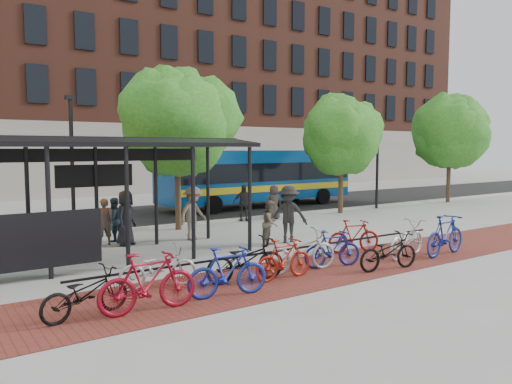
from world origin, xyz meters
TOP-DOWN VIEW (x-y plane):
  - ground at (0.00, 0.00)m, footprint 160.00×160.00m
  - asphalt_street at (0.00, 8.00)m, footprint 160.00×8.00m
  - curb at (0.00, 4.00)m, footprint 160.00×0.25m
  - brick_strip at (-2.00, -5.00)m, footprint 24.00×3.00m
  - bike_rack_rail at (-3.30, -4.10)m, footprint 12.00×0.05m
  - building_brick at (10.00, 26.00)m, footprint 55.00×14.00m
  - bus_shelter at (-8.13, -0.48)m, footprint 10.60×3.07m
  - tree_b at (-2.90, 3.35)m, footprint 5.15×4.20m
  - tree_c at (6.09, 3.35)m, footprint 4.66×3.80m
  - tree_d at (15.10, 3.35)m, footprint 5.39×4.40m
  - lamp_post_left at (-7.00, 3.60)m, footprint 0.35×0.20m
  - lamp_post_right at (9.00, 3.60)m, footprint 0.35×0.20m
  - bus at (4.17, 7.90)m, footprint 11.69×3.00m
  - bike_0 at (-9.11, -5.26)m, footprint 1.91×1.01m
  - bike_1 at (-8.00, -5.67)m, footprint 2.05×0.67m
  - bike_2 at (-7.15, -4.19)m, footprint 1.94×0.84m
  - bike_3 at (-6.16, -5.67)m, footprint 1.92×0.84m
  - bike_4 at (-5.16, -4.87)m, footprint 2.14×0.98m
  - bike_5 at (-4.26, -5.23)m, footprint 1.73×0.52m
  - bike_6 at (-3.40, -4.87)m, footprint 2.20×0.95m
  - bike_7 at (-2.37, -4.97)m, footprint 1.77×0.90m
  - bike_8 at (-1.35, -6.05)m, footprint 1.97×0.91m
  - bike_9 at (-0.47, -3.92)m, footprint 1.80×1.01m
  - bike_10 at (0.36, -5.27)m, footprint 2.20×1.20m
  - bike_11 at (1.49, -5.82)m, footprint 2.14×0.81m
  - pedestrian_0 at (-5.91, 1.28)m, footprint 1.07×1.05m
  - pedestrian_1 at (-6.51, 1.72)m, footprint 0.62×0.44m
  - pedestrian_2 at (-6.01, 2.22)m, footprint 0.90×0.80m
  - pedestrian_3 at (-3.59, 0.89)m, footprint 1.40×1.08m
  - pedestrian_4 at (0.47, 3.80)m, footprint 1.04×0.76m
  - pedestrian_6 at (1.93, 3.47)m, footprint 0.86×0.67m
  - pedestrian_8 at (-1.92, -1.50)m, footprint 0.93×0.88m
  - pedestrian_9 at (-1.15, -1.50)m, footprint 1.47×1.35m

SIDE VIEW (x-z plane):
  - ground at x=0.00m, z-range 0.00..0.00m
  - bike_rack_rail at x=-3.30m, z-range -0.47..0.47m
  - brick_strip at x=-2.00m, z-range 0.00..0.01m
  - asphalt_street at x=0.00m, z-range 0.00..0.01m
  - curb at x=0.00m, z-range 0.00..0.12m
  - bike_0 at x=-9.11m, z-range 0.00..0.95m
  - bike_2 at x=-7.15m, z-range 0.00..0.99m
  - bike_8 at x=-1.35m, z-range 0.00..1.00m
  - bike_7 at x=-2.37m, z-range 0.00..1.02m
  - bike_5 at x=-4.26m, z-range 0.00..1.04m
  - bike_9 at x=-0.47m, z-range 0.00..1.04m
  - bike_4 at x=-5.16m, z-range 0.00..1.09m
  - bike_10 at x=0.36m, z-range 0.00..1.10m
  - bike_3 at x=-6.16m, z-range 0.00..1.12m
  - bike_6 at x=-3.40m, z-range 0.00..1.12m
  - bike_1 at x=-8.00m, z-range 0.00..1.22m
  - bike_11 at x=1.49m, z-range 0.00..1.25m
  - pedestrian_8 at x=-1.92m, z-range 0.00..1.52m
  - pedestrian_2 at x=-6.01m, z-range 0.00..1.54m
  - pedestrian_6 at x=1.93m, z-range 0.00..1.57m
  - pedestrian_1 at x=-6.51m, z-range 0.00..1.59m
  - pedestrian_4 at x=0.47m, z-range 0.00..1.64m
  - pedestrian_0 at x=-5.91m, z-range 0.00..1.86m
  - pedestrian_3 at x=-3.59m, z-range 0.00..1.91m
  - pedestrian_9 at x=-1.15m, z-range 0.00..1.98m
  - bus at x=4.17m, z-range 0.23..3.37m
  - lamp_post_left at x=-7.00m, z-range 0.18..5.31m
  - lamp_post_right at x=9.00m, z-range 0.18..5.31m
  - bus_shelter at x=-8.13m, z-range 1.20..4.80m
  - tree_c at x=6.09m, z-range 1.09..7.02m
  - tree_b at x=-2.90m, z-range 1.22..7.69m
  - tree_d at x=15.10m, z-range 1.19..7.74m
  - building_brick at x=10.00m, z-range 0.00..20.00m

